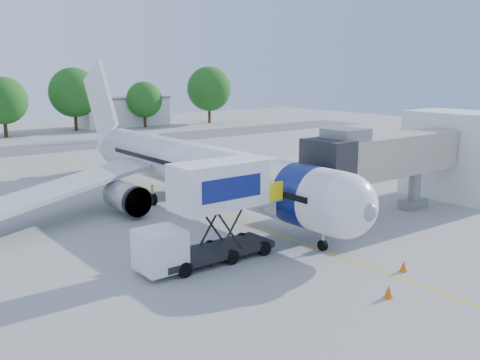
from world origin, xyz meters
TOP-DOWN VIEW (x-y plane):
  - ground at (0.00, 0.00)m, footprint 160.00×160.00m
  - guidance_line at (0.00, 0.00)m, footprint 0.15×70.00m
  - taxiway_strip at (0.00, 42.00)m, footprint 120.00×10.00m
  - aircraft at (0.00, 4.12)m, footprint 34.17×37.73m
  - jet_bridge at (7.99, -7.00)m, footprint 13.90×3.20m
  - terminal_stub at (18.50, -7.00)m, footprint 5.00×8.00m
  - catering_hiloader at (-6.27, -7.00)m, footprint 8.50×2.44m
  - safety_cone_a at (0.93, -14.37)m, footprint 0.38×0.38m
  - safety_cone_b at (-2.41, -15.93)m, footprint 0.40×0.40m
  - outbuilding_right at (22.00, 62.00)m, footprint 16.40×7.40m
  - tree_d at (-0.00, 57.34)m, footprint 7.27×7.27m
  - tree_e at (11.98, 59.50)m, footprint 8.37×8.37m
  - tree_f at (23.90, 57.08)m, footprint 6.43×6.43m
  - tree_g at (37.60, 56.39)m, footprint 8.53×8.53m

SIDE VIEW (x-z plane):
  - ground at x=0.00m, z-range 0.00..0.00m
  - taxiway_strip at x=0.00m, z-range 0.00..0.01m
  - guidance_line at x=0.00m, z-range 0.00..0.01m
  - safety_cone_a at x=0.93m, z-range -0.01..0.59m
  - safety_cone_b at x=-2.41m, z-range -0.01..0.63m
  - outbuilding_right at x=22.00m, z-range 0.01..5.31m
  - catering_hiloader at x=-6.27m, z-range 0.01..5.51m
  - aircraft at x=0.00m, z-range -2.73..8.62m
  - terminal_stub at x=18.50m, z-range 0.00..7.00m
  - jet_bridge at x=7.99m, z-range 1.04..7.64m
  - tree_f at x=23.90m, z-range 0.87..9.07m
  - tree_d at x=0.00m, z-range 0.99..10.26m
  - tree_e at x=11.98m, z-range 1.14..11.81m
  - tree_g at x=37.60m, z-range 1.16..12.04m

